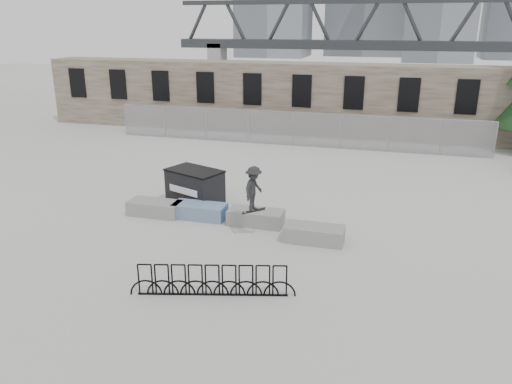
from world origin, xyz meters
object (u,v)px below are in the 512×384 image
(planter_far_left, at_px, (155,207))
(planter_center_left, at_px, (199,210))
(planter_offset, at_px, (314,233))
(dumpster, at_px, (195,187))
(skateboarder, at_px, (254,189))
(bike_rack, at_px, (212,281))
(planter_center_right, at_px, (256,217))

(planter_far_left, xyz_separation_m, planter_center_left, (1.75, 0.16, 0.00))
(planter_offset, relative_size, dumpster, 0.79)
(planter_far_left, relative_size, skateboarder, 1.20)
(planter_offset, height_order, skateboarder, skateboarder)
(planter_far_left, height_order, bike_rack, bike_rack)
(dumpster, bearing_deg, planter_center_left, -40.51)
(planter_center_left, height_order, planter_offset, same)
(planter_center_right, xyz_separation_m, bike_rack, (0.22, -5.10, 0.15))
(planter_center_left, distance_m, skateboarder, 3.12)
(dumpster, bearing_deg, planter_offset, -2.33)
(planter_center_right, relative_size, planter_offset, 1.00)
(skateboarder, bearing_deg, bike_rack, -169.35)
(bike_rack, bearing_deg, planter_offset, 63.89)
(bike_rack, bearing_deg, planter_far_left, 129.95)
(planter_offset, bearing_deg, bike_rack, -116.11)
(planter_offset, bearing_deg, dumpster, 156.03)
(planter_center_right, xyz_separation_m, skateboarder, (0.25, -1.16, 1.47))
(dumpster, bearing_deg, planter_far_left, -102.88)
(planter_offset, bearing_deg, planter_far_left, 172.67)
(planter_offset, xyz_separation_m, skateboarder, (-2.02, -0.25, 1.47))
(planter_far_left, bearing_deg, planter_offset, -7.33)
(planter_far_left, bearing_deg, skateboarder, -14.00)
(planter_center_left, bearing_deg, planter_offset, -12.15)
(bike_rack, bearing_deg, dumpster, 115.80)
(planter_far_left, bearing_deg, bike_rack, -50.05)
(bike_rack, relative_size, skateboarder, 2.62)
(planter_center_right, height_order, skateboarder, skateboarder)
(planter_center_left, bearing_deg, skateboarder, -26.24)
(planter_far_left, relative_size, dumpster, 0.79)
(planter_far_left, distance_m, planter_center_left, 1.76)
(planter_far_left, relative_size, planter_center_left, 1.00)
(planter_offset, relative_size, skateboarder, 1.20)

